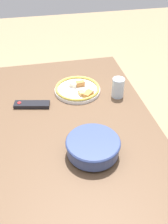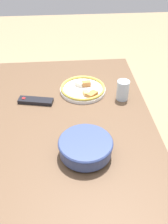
% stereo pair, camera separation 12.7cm
% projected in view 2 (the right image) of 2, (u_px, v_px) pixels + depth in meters
% --- Properties ---
extents(ground_plane, '(8.00, 8.00, 0.00)m').
position_uv_depth(ground_plane, '(66.00, 209.00, 1.72)').
color(ground_plane, '#9E8460').
extents(dining_table, '(1.31, 0.92, 0.75)m').
position_uv_depth(dining_table, '(61.00, 136.00, 1.32)').
color(dining_table, brown).
rests_on(dining_table, ground_plane).
extents(noodle_bowl, '(0.23, 0.23, 0.08)m').
position_uv_depth(noodle_bowl, '(86.00, 147.00, 1.08)').
color(noodle_bowl, '#384775').
rests_on(noodle_bowl, dining_table).
extents(food_plate, '(0.26, 0.26, 0.05)m').
position_uv_depth(food_plate, '(83.00, 89.00, 1.47)').
color(food_plate, white).
rests_on(food_plate, dining_table).
extents(tv_remote, '(0.09, 0.19, 0.02)m').
position_uv_depth(tv_remote, '(36.00, 101.00, 1.39)').
color(tv_remote, black).
rests_on(tv_remote, dining_table).
extents(drinking_glass, '(0.07, 0.07, 0.11)m').
position_uv_depth(drinking_glass, '(123.00, 90.00, 1.40)').
color(drinking_glass, silver).
rests_on(drinking_glass, dining_table).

